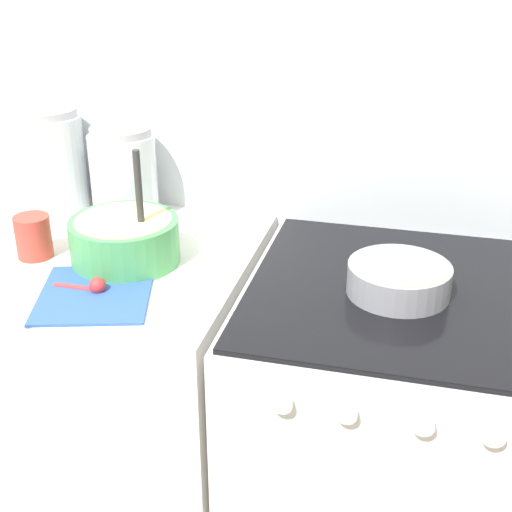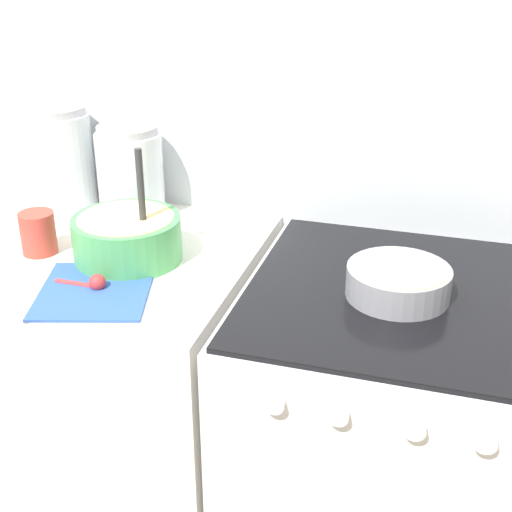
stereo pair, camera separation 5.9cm
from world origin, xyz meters
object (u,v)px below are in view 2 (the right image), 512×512
(mixing_bowl, at_px, (127,235))
(stove, at_px, (385,456))
(baking_pan, at_px, (398,281))
(storage_jar_left, at_px, (62,165))
(storage_jar_middle, at_px, (131,178))
(tin_can, at_px, (38,233))

(mixing_bowl, bearing_deg, stove, 1.63)
(stove, xyz_separation_m, baking_pan, (-0.01, -0.02, 0.48))
(stove, distance_m, baking_pan, 0.48)
(baking_pan, bearing_deg, storage_jar_left, 164.71)
(storage_jar_middle, distance_m, tin_can, 0.30)
(baking_pan, distance_m, storage_jar_left, 0.97)
(storage_jar_left, height_order, tin_can, storage_jar_left)
(mixing_bowl, distance_m, tin_can, 0.22)
(stove, relative_size, storage_jar_middle, 3.68)
(stove, relative_size, mixing_bowl, 3.31)
(mixing_bowl, bearing_deg, baking_pan, -0.31)
(stove, relative_size, storage_jar_left, 3.20)
(storage_jar_left, bearing_deg, storage_jar_middle, 0.00)
(stove, height_order, tin_can, tin_can)
(storage_jar_middle, height_order, tin_can, storage_jar_middle)
(storage_jar_left, bearing_deg, baking_pan, -15.29)
(storage_jar_left, distance_m, tin_can, 0.30)
(stove, xyz_separation_m, tin_can, (-0.84, -0.05, 0.50))
(storage_jar_left, distance_m, storage_jar_middle, 0.20)
(mixing_bowl, bearing_deg, storage_jar_left, 140.96)
(mixing_bowl, distance_m, storage_jar_middle, 0.28)
(mixing_bowl, relative_size, baking_pan, 1.24)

